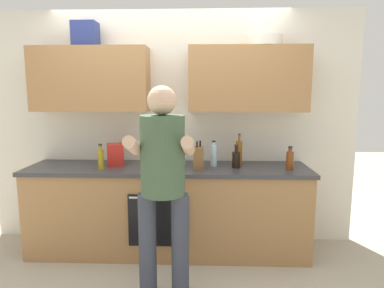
% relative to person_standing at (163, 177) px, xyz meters
% --- Properties ---
extents(ground_plane, '(12.00, 12.00, 0.00)m').
position_rel_person_standing_xyz_m(ground_plane, '(-0.05, 0.83, -1.00)').
color(ground_plane, '#B2A893').
extents(back_wall_unit, '(4.00, 0.39, 2.50)m').
position_rel_person_standing_xyz_m(back_wall_unit, '(-0.05, 1.10, 0.50)').
color(back_wall_unit, silver).
rests_on(back_wall_unit, ground).
extents(counter, '(2.84, 0.67, 0.90)m').
position_rel_person_standing_xyz_m(counter, '(-0.05, 0.83, -0.55)').
color(counter, '#A37547').
rests_on(counter, ground).
extents(person_standing, '(0.49, 0.45, 1.70)m').
position_rel_person_standing_xyz_m(person_standing, '(0.00, 0.00, 0.00)').
color(person_standing, '#383D4C').
rests_on(person_standing, ground).
extents(bottle_vinegar, '(0.07, 0.07, 0.23)m').
position_rel_person_standing_xyz_m(bottle_vinegar, '(1.14, 0.74, -0.01)').
color(bottle_vinegar, brown).
rests_on(bottle_vinegar, counter).
extents(bottle_soy, '(0.08, 0.08, 0.23)m').
position_rel_person_standing_xyz_m(bottle_soy, '(0.63, 0.81, -0.02)').
color(bottle_soy, black).
rests_on(bottle_soy, counter).
extents(bottle_syrup, '(0.06, 0.06, 0.33)m').
position_rel_person_standing_xyz_m(bottle_syrup, '(0.67, 0.93, 0.03)').
color(bottle_syrup, '#8C4C14').
rests_on(bottle_syrup, counter).
extents(bottle_soda, '(0.06, 0.06, 0.31)m').
position_rel_person_standing_xyz_m(bottle_soda, '(-0.18, 0.73, 0.03)').
color(bottle_soda, '#198C33').
rests_on(bottle_soda, counter).
extents(bottle_hotsauce, '(0.07, 0.07, 0.35)m').
position_rel_person_standing_xyz_m(bottle_hotsauce, '(-0.12, 0.63, 0.04)').
color(bottle_hotsauce, red).
rests_on(bottle_hotsauce, counter).
extents(bottle_oil, '(0.06, 0.06, 0.25)m').
position_rel_person_standing_xyz_m(bottle_oil, '(-0.68, 0.67, 0.00)').
color(bottle_oil, olive).
rests_on(bottle_oil, counter).
extents(bottle_water, '(0.07, 0.07, 0.26)m').
position_rel_person_standing_xyz_m(bottle_water, '(0.41, 0.88, 0.01)').
color(bottle_water, silver).
rests_on(bottle_water, counter).
extents(cup_coffee, '(0.08, 0.08, 0.09)m').
position_rel_person_standing_xyz_m(cup_coffee, '(-0.27, 0.79, -0.06)').
color(cup_coffee, white).
rests_on(cup_coffee, counter).
extents(mixing_bowl, '(0.30, 0.30, 0.08)m').
position_rel_person_standing_xyz_m(mixing_bowl, '(-0.02, 0.92, -0.06)').
color(mixing_bowl, silver).
rests_on(mixing_bowl, counter).
extents(knife_block, '(0.10, 0.14, 0.28)m').
position_rel_person_standing_xyz_m(knife_block, '(0.26, 0.73, 0.01)').
color(knife_block, brown).
rests_on(knife_block, counter).
extents(grocery_bag_crisps, '(0.21, 0.21, 0.22)m').
position_rel_person_standing_xyz_m(grocery_bag_crisps, '(-0.60, 0.88, 0.01)').
color(grocery_bag_crisps, red).
rests_on(grocery_bag_crisps, counter).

